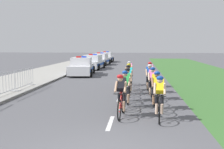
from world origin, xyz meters
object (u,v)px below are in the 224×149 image
(cyclist_eighth, at_px, (149,78))
(police_car_furthest, at_px, (106,57))
(police_car_nearest, at_px, (82,67))
(cyclist_eleventh, at_px, (130,73))
(cyclist_second, at_px, (159,97))
(cyclist_sixth, at_px, (152,83))
(cyclist_fourth, at_px, (156,90))
(crowd_barrier_middle, at_px, (3,84))
(cyclist_lead, at_px, (121,95))
(crowd_barrier_rear, at_px, (25,78))
(police_car_second, at_px, (93,63))
(cyclist_seventh, at_px, (129,79))
(cyclist_fifth, at_px, (127,84))
(cyclist_ninth, at_px, (129,77))
(cyclist_tenth, at_px, (150,74))
(police_car_third, at_px, (101,60))
(cyclist_third, at_px, (126,88))

(cyclist_eighth, distance_m, police_car_furthest, 25.13)
(police_car_nearest, bearing_deg, cyclist_eleventh, -51.65)
(cyclist_second, bearing_deg, cyclist_sixth, 91.19)
(cyclist_sixth, distance_m, cyclist_eleventh, 4.24)
(cyclist_fourth, xyz_separation_m, crowd_barrier_middle, (-7.08, 1.52, -0.14))
(police_car_nearest, bearing_deg, cyclist_lead, -71.57)
(crowd_barrier_rear, bearing_deg, police_car_second, 82.84)
(cyclist_fourth, bearing_deg, cyclist_seventh, 111.15)
(cyclist_sixth, relative_size, police_car_furthest, 0.39)
(cyclist_fifth, bearing_deg, cyclist_eleventh, 90.59)
(cyclist_fourth, xyz_separation_m, cyclist_ninth, (-1.21, 4.08, 0.00))
(cyclist_sixth, xyz_separation_m, crowd_barrier_rear, (-6.98, 1.99, -0.14))
(cyclist_eleventh, relative_size, police_car_furthest, 0.39)
(cyclist_eleventh, relative_size, crowd_barrier_middle, 0.74)
(police_car_nearest, bearing_deg, police_car_second, 90.03)
(cyclist_fifth, xyz_separation_m, cyclist_tenth, (1.19, 4.02, 0.00))
(cyclist_eleventh, bearing_deg, cyclist_fourth, -78.35)
(cyclist_eleventh, bearing_deg, crowd_barrier_rear, -160.17)
(cyclist_fifth, distance_m, cyclist_ninth, 2.73)
(cyclist_fifth, relative_size, cyclist_tenth, 1.00)
(police_car_second, height_order, crowd_barrier_middle, police_car_second)
(cyclist_tenth, relative_size, police_car_third, 0.38)
(cyclist_second, height_order, police_car_furthest, police_car_furthest)
(cyclist_lead, distance_m, crowd_barrier_rear, 7.62)
(cyclist_lead, distance_m, police_car_second, 18.44)
(cyclist_fourth, relative_size, crowd_barrier_middle, 0.74)
(cyclist_sixth, xyz_separation_m, cyclist_eighth, (-0.06, 1.70, 0.00))
(cyclist_lead, relative_size, cyclist_fourth, 1.00)
(police_car_nearest, bearing_deg, crowd_barrier_middle, -99.88)
(cyclist_ninth, bearing_deg, cyclist_eleventh, 90.36)
(police_car_third, bearing_deg, cyclist_sixth, -75.37)
(cyclist_fifth, bearing_deg, cyclist_tenth, 73.54)
(police_car_furthest, bearing_deg, crowd_barrier_rear, -93.84)
(cyclist_ninth, relative_size, cyclist_eleventh, 1.00)
(police_car_second, bearing_deg, police_car_nearest, -89.97)
(cyclist_second, height_order, cyclist_seventh, same)
(crowd_barrier_rear, bearing_deg, cyclist_seventh, -8.08)
(cyclist_fifth, xyz_separation_m, police_car_second, (-4.23, 15.43, -0.11))
(cyclist_eighth, bearing_deg, cyclist_fifth, -116.07)
(police_car_nearest, height_order, police_car_second, same)
(cyclist_third, xyz_separation_m, cyclist_ninth, (-0.03, 3.94, 0.00))
(cyclist_fourth, relative_size, police_car_second, 0.38)
(police_car_second, relative_size, crowd_barrier_rear, 1.94)
(cyclist_second, height_order, cyclist_ninth, same)
(cyclist_eighth, relative_size, crowd_barrier_middle, 0.74)
(police_car_third, bearing_deg, crowd_barrier_middle, -94.63)
(cyclist_fourth, bearing_deg, police_car_nearest, 115.76)
(cyclist_ninth, xyz_separation_m, cyclist_tenth, (1.22, 1.29, 0.00))
(cyclist_sixth, xyz_separation_m, cyclist_eleventh, (-1.16, 4.08, 0.00))
(crowd_barrier_middle, bearing_deg, cyclist_eleventh, 36.77)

